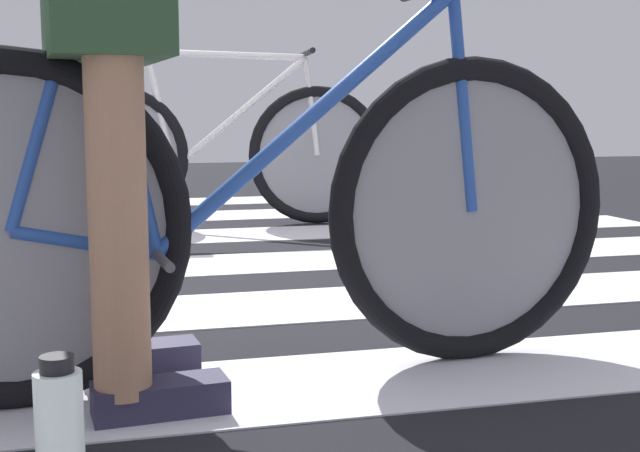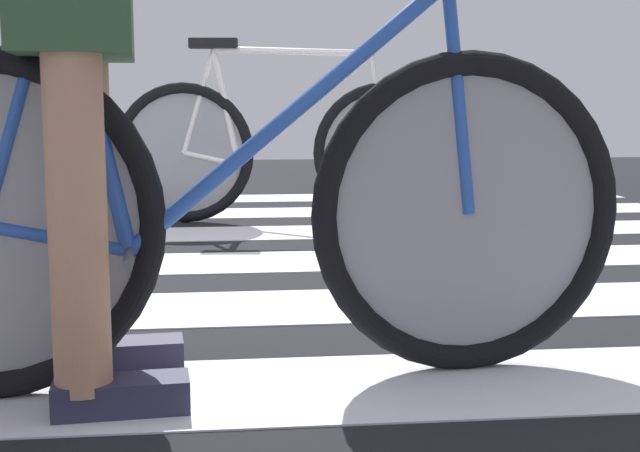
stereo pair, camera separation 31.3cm
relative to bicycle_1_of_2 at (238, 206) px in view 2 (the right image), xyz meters
name	(u,v)px [view 2 (the right image)]	position (x,y,z in m)	size (l,w,h in m)	color
ground	(194,300)	(-0.13, 0.87, -0.40)	(18.00, 14.00, 0.02)	black
crosswalk_markings	(192,283)	(-0.14, 1.07, -0.38)	(5.45, 5.78, 0.00)	silver
bicycle_1_of_2	(238,206)	(0.00, 0.00, 0.00)	(1.73, 0.52, 0.93)	black
cyclist_1_of_2	(81,89)	(-0.31, -0.03, 0.24)	(0.34, 0.43, 0.97)	#A87A5B
bicycle_2_of_2	(283,148)	(0.27, 2.58, 0.00)	(1.73, 0.52, 0.93)	black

